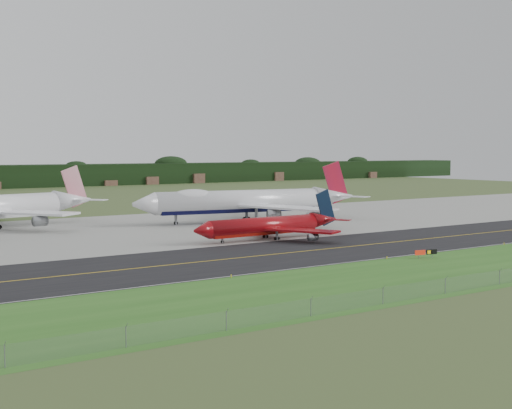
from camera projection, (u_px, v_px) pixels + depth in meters
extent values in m
plane|color=#2F4620|center=(323.00, 246.00, 148.86)|extent=(600.00, 600.00, 0.00)
cube|color=#2B601C|center=(457.00, 269.00, 120.09)|extent=(400.00, 30.00, 0.01)
cube|color=black|center=(336.00, 248.00, 145.57)|extent=(400.00, 32.00, 0.02)
cube|color=gray|center=(201.00, 225.00, 190.79)|extent=(400.00, 78.00, 0.01)
cube|color=gold|center=(336.00, 248.00, 145.57)|extent=(400.00, 0.40, 0.00)
cube|color=silver|center=(390.00, 257.00, 132.83)|extent=(400.00, 0.25, 0.00)
cylinder|color=slate|center=(178.00, 329.00, 75.46)|extent=(0.10, 0.10, 2.20)
cylinder|color=silver|center=(239.00, 201.00, 197.14)|extent=(48.26, 14.50, 6.09)
cube|color=black|center=(239.00, 208.00, 197.29)|extent=(45.63, 12.57, 2.13)
cone|color=silver|center=(144.00, 204.00, 186.09)|extent=(6.98, 7.05, 6.09)
cone|color=silver|center=(333.00, 197.00, 209.51)|extent=(13.53, 8.24, 6.09)
ellipsoid|color=silver|center=(193.00, 196.00, 191.51)|extent=(13.14, 7.30, 3.88)
cube|color=silver|center=(288.00, 208.00, 188.29)|extent=(15.29, 28.44, 0.52)
cube|color=silver|center=(247.00, 201.00, 212.96)|extent=(22.72, 27.16, 0.52)
cube|color=#B3142D|center=(336.00, 182.00, 209.47)|extent=(8.70, 2.03, 12.61)
cylinder|color=gray|center=(274.00, 214.00, 187.42)|extent=(3.72, 3.11, 2.56)
cylinder|color=gray|center=(236.00, 207.00, 211.02)|extent=(3.72, 3.11, 2.56)
cylinder|color=gray|center=(314.00, 217.00, 178.95)|extent=(3.72, 3.11, 2.56)
cylinder|color=gray|center=(238.00, 204.00, 223.99)|extent=(3.72, 3.11, 2.56)
cylinder|color=black|center=(176.00, 223.00, 190.08)|extent=(1.17, 0.68, 1.10)
cylinder|color=slate|center=(256.00, 215.00, 195.96)|extent=(0.99, 0.99, 4.07)
cylinder|color=black|center=(256.00, 221.00, 196.07)|extent=(1.18, 0.73, 1.10)
cylinder|color=slate|center=(247.00, 214.00, 202.04)|extent=(0.99, 0.99, 4.07)
cylinder|color=black|center=(247.00, 219.00, 202.16)|extent=(1.18, 0.73, 1.10)
cylinder|color=maroon|center=(263.00, 226.00, 158.83)|extent=(28.63, 4.62, 3.86)
cube|color=maroon|center=(263.00, 231.00, 158.93)|extent=(27.18, 3.62, 1.35)
cone|color=maroon|center=(202.00, 230.00, 149.43)|extent=(3.67, 3.96, 3.86)
cone|color=maroon|center=(324.00, 220.00, 169.38)|extent=(7.63, 4.06, 3.86)
cube|color=maroon|center=(303.00, 231.00, 155.34)|extent=(11.71, 16.52, 0.43)
cube|color=maroon|center=(260.00, 224.00, 168.17)|extent=(11.06, 16.63, 0.43)
cube|color=#0B1932|center=(326.00, 208.00, 169.47)|extent=(6.10, 0.47, 8.79)
cylinder|color=gray|center=(313.00, 237.00, 152.19)|extent=(2.15, 1.68, 1.62)
cylinder|color=gray|center=(249.00, 228.00, 171.14)|extent=(2.15, 1.68, 1.62)
cylinder|color=black|center=(222.00, 242.00, 152.69)|extent=(0.70, 0.33, 0.70)
cylinder|color=slate|center=(277.00, 236.00, 158.62)|extent=(0.55, 0.55, 1.99)
cylinder|color=black|center=(277.00, 238.00, 158.67)|extent=(0.70, 0.37, 0.70)
cylinder|color=slate|center=(265.00, 234.00, 162.05)|extent=(0.55, 0.55, 1.99)
cylinder|color=black|center=(265.00, 237.00, 162.10)|extent=(0.70, 0.37, 0.70)
cone|color=white|center=(73.00, 200.00, 198.84)|extent=(12.24, 8.01, 5.95)
cube|color=white|center=(29.00, 213.00, 176.45)|extent=(20.70, 24.41, 0.53)
cube|color=#AB0C27|center=(74.00, 186.00, 199.02)|extent=(8.15, 2.04, 11.84)
cylinder|color=gray|center=(40.00, 221.00, 172.22)|extent=(3.67, 3.08, 2.50)
cylinder|color=slate|center=(419.00, 257.00, 131.11)|extent=(0.12, 0.12, 0.69)
cylinder|color=slate|center=(432.00, 256.00, 132.23)|extent=(0.12, 0.12, 0.69)
cube|color=#AC1F0D|center=(420.00, 253.00, 131.16)|extent=(2.17, 0.64, 0.89)
cube|color=black|center=(429.00, 252.00, 131.87)|extent=(1.01, 0.38, 0.89)
cube|color=black|center=(434.00, 252.00, 132.31)|extent=(1.20, 0.43, 0.89)
cylinder|color=yellow|center=(231.00, 276.00, 111.75)|extent=(0.16, 0.16, 0.50)
cylinder|color=yellow|center=(387.00, 258.00, 130.92)|extent=(0.16, 0.16, 0.50)
cylinder|color=yellow|center=(504.00, 244.00, 150.33)|extent=(0.16, 0.16, 0.50)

